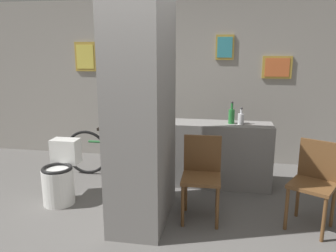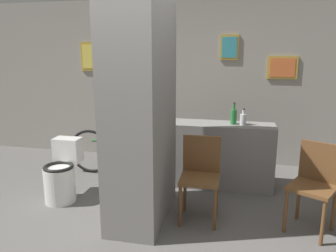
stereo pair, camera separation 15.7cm
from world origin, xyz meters
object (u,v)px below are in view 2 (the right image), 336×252
object	(u,v)px
chair_near_pillar	(200,173)
chair_by_doorway	(315,182)
toilet	(62,175)
bicycle	(124,153)
bottle_tall	(234,116)

from	to	relation	value
chair_near_pillar	chair_by_doorway	size ratio (longest dim) A/B	1.00
toilet	bicycle	size ratio (longest dim) A/B	0.42
chair_near_pillar	chair_by_doorway	bearing A→B (deg)	-1.42
toilet	chair_near_pillar	bearing A→B (deg)	-2.78
chair_by_doorway	bicycle	world-z (taller)	chair_by_doorway
chair_near_pillar	chair_by_doorway	xyz separation A→B (m)	(1.16, -0.00, 0.00)
toilet	bicycle	xyz separation A→B (m)	(0.48, 0.92, 0.03)
toilet	chair_near_pillar	xyz separation A→B (m)	(1.71, -0.08, 0.20)
chair_by_doorway	toilet	bearing A→B (deg)	-152.76
toilet	bicycle	bearing A→B (deg)	62.52
chair_by_doorway	bottle_tall	size ratio (longest dim) A/B	3.05
toilet	chair_near_pillar	size ratio (longest dim) A/B	0.82
toilet	chair_by_doorway	world-z (taller)	chair_by_doorway
toilet	chair_by_doorway	size ratio (longest dim) A/B	0.82
chair_by_doorway	bicycle	distance (m)	2.59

